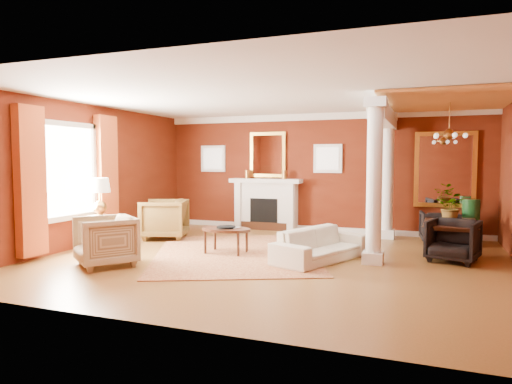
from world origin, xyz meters
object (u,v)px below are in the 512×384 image
at_px(armchair_leopard, 164,217).
at_px(armchair_stripe, 105,238).
at_px(sofa, 321,239).
at_px(side_table, 100,202).
at_px(dining_table, 452,228).
at_px(coffee_table, 226,231).

xyz_separation_m(armchair_leopard, armchair_stripe, (0.50, -2.62, -0.03)).
height_order(sofa, side_table, side_table).
xyz_separation_m(side_table, dining_table, (6.50, 2.09, -0.47)).
distance_m(coffee_table, side_table, 2.60).
xyz_separation_m(armchair_leopard, side_table, (-0.53, -1.49, 0.45)).
bearing_deg(side_table, armchair_leopard, 70.29).
relative_size(sofa, armchair_leopard, 1.97).
bearing_deg(side_table, sofa, 6.48).
distance_m(armchair_stripe, coffee_table, 2.19).
height_order(armchair_stripe, coffee_table, armchair_stripe).
xyz_separation_m(coffee_table, side_table, (-2.51, -0.48, 0.50)).
distance_m(armchair_leopard, dining_table, 6.00).
distance_m(armchair_leopard, coffee_table, 2.22).
xyz_separation_m(coffee_table, dining_table, (3.99, 1.61, 0.03)).
relative_size(armchair_stripe, dining_table, 0.55).
relative_size(armchair_stripe, coffee_table, 0.96).
bearing_deg(dining_table, coffee_table, 114.19).
bearing_deg(coffee_table, sofa, 0.33).
relative_size(coffee_table, side_table, 0.68).
bearing_deg(armchair_leopard, dining_table, 76.31).
bearing_deg(armchair_leopard, armchair_stripe, -8.62).
bearing_deg(side_table, dining_table, 17.83).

